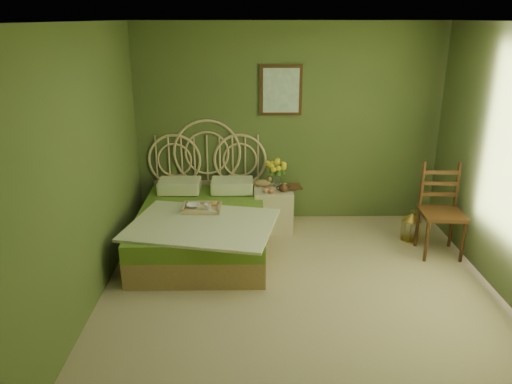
{
  "coord_description": "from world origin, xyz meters",
  "views": [
    {
      "loc": [
        -0.5,
        -4.21,
        2.63
      ],
      "look_at": [
        -0.44,
        1.0,
        0.8
      ],
      "focal_mm": 35.0,
      "sensor_mm": 36.0,
      "label": 1
    }
  ],
  "objects_px": {
    "nightstand": "(274,203)",
    "birdcage": "(411,227)",
    "bed": "(202,224)",
    "chair": "(440,204)"
  },
  "relations": [
    {
      "from": "bed",
      "to": "chair",
      "type": "distance_m",
      "value": 2.79
    },
    {
      "from": "chair",
      "to": "nightstand",
      "type": "bearing_deg",
      "value": 162.67
    },
    {
      "from": "nightstand",
      "to": "birdcage",
      "type": "xyz_separation_m",
      "value": [
        1.69,
        -0.41,
        -0.18
      ]
    },
    {
      "from": "chair",
      "to": "birdcage",
      "type": "xyz_separation_m",
      "value": [
        -0.2,
        0.3,
        -0.42
      ]
    },
    {
      "from": "birdcage",
      "to": "nightstand",
      "type": "bearing_deg",
      "value": 166.51
    },
    {
      "from": "bed",
      "to": "nightstand",
      "type": "height_order",
      "value": "bed"
    },
    {
      "from": "bed",
      "to": "nightstand",
      "type": "xyz_separation_m",
      "value": [
        0.88,
        0.58,
        0.05
      ]
    },
    {
      "from": "bed",
      "to": "nightstand",
      "type": "relative_size",
      "value": 2.26
    },
    {
      "from": "chair",
      "to": "birdcage",
      "type": "relative_size",
      "value": 2.99
    },
    {
      "from": "bed",
      "to": "chair",
      "type": "relative_size",
      "value": 2.07
    }
  ]
}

